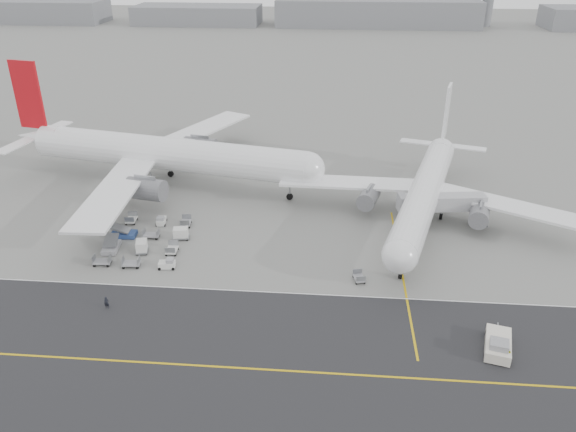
# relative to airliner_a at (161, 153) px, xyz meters

# --- Properties ---
(ground) EXTENTS (700.00, 700.00, 0.00)m
(ground) POSITION_rel_airliner_a_xyz_m (15.02, -34.37, -6.66)
(ground) COLOR gray
(ground) RESTS_ON ground
(taxiway) EXTENTS (220.00, 59.00, 0.03)m
(taxiway) POSITION_rel_airliner_a_xyz_m (20.04, -52.35, -6.64)
(taxiway) COLOR #2C2C2F
(taxiway) RESTS_ON ground
(horizon_buildings) EXTENTS (520.00, 28.00, 28.00)m
(horizon_buildings) POSITION_rel_airliner_a_xyz_m (45.02, 225.63, -6.66)
(horizon_buildings) COLOR gray
(horizon_buildings) RESTS_ON ground
(airliner_a) EXTENTS (66.37, 65.03, 23.14)m
(airliner_a) POSITION_rel_airliner_a_xyz_m (0.00, 0.00, 0.00)
(airliner_a) COLOR white
(airliner_a) RESTS_ON ground
(airliner_b) EXTENTS (51.47, 52.58, 18.60)m
(airliner_b) POSITION_rel_airliner_a_xyz_m (50.45, -10.72, -1.29)
(airliner_b) COLOR white
(airliner_b) RESTS_ON ground
(pushback_tug) EXTENTS (4.33, 8.14, 2.29)m
(pushback_tug) POSITION_rel_airliner_a_xyz_m (54.83, -46.67, -5.71)
(pushback_tug) COLOR silver
(pushback_tug) RESTS_ON ground
(jet_bridge) EXTENTS (15.95, 5.02, 5.95)m
(jet_bridge) POSITION_rel_airliner_a_xyz_m (53.10, -13.75, -2.50)
(jet_bridge) COLOR gray
(jet_bridge) RESTS_ON ground
(gse_cluster) EXTENTS (20.22, 23.85, 2.06)m
(gse_cluster) POSITION_rel_airliner_a_xyz_m (4.29, -24.51, -6.66)
(gse_cluster) COLOR #96959B
(gse_cluster) RESTS_ON ground
(stray_dolly) EXTENTS (1.89, 2.57, 1.42)m
(stray_dolly) POSITION_rel_airliner_a_xyz_m (38.49, -32.53, -6.66)
(stray_dolly) COLOR silver
(stray_dolly) RESTS_ON ground
(ground_crew_a) EXTENTS (0.71, 0.53, 1.78)m
(ground_crew_a) POSITION_rel_airliner_a_xyz_m (4.29, -42.23, -5.77)
(ground_crew_a) COLOR black
(ground_crew_a) RESTS_ON ground
(ground_crew_b) EXTENTS (0.85, 0.69, 1.65)m
(ground_crew_b) POSITION_rel_airliner_a_xyz_m (55.51, -48.67, -5.83)
(ground_crew_b) COLOR #D1DB19
(ground_crew_b) RESTS_ON ground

